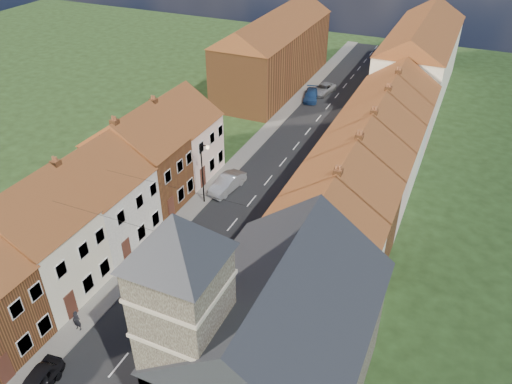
{
  "coord_description": "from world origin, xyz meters",
  "views": [
    {
      "loc": [
        16.06,
        -12.88,
        26.05
      ],
      "look_at": [
        1.94,
        18.68,
        3.5
      ],
      "focal_mm": 35.0,
      "sensor_mm": 36.0,
      "label": 1
    }
  ],
  "objects_px": {
    "church": "(266,334)",
    "pedestrian_right": "(219,305)",
    "car_near": "(36,384)",
    "car_distant": "(323,89)",
    "car_far": "(311,95)",
    "lamppost": "(203,170)",
    "pedestrian_left": "(77,321)",
    "car_mid": "(227,183)"
  },
  "relations": [
    {
      "from": "church",
      "to": "car_distant",
      "type": "relative_size",
      "value": 3.3
    },
    {
      "from": "car_near",
      "to": "pedestrian_left",
      "type": "height_order",
      "value": "pedestrian_left"
    },
    {
      "from": "lamppost",
      "to": "pedestrian_left",
      "type": "xyz_separation_m",
      "value": [
        -0.32,
        -16.78,
        -2.64
      ]
    },
    {
      "from": "lamppost",
      "to": "car_near",
      "type": "bearing_deg",
      "value": -88.36
    },
    {
      "from": "car_mid",
      "to": "pedestrian_left",
      "type": "bearing_deg",
      "value": -85.1
    },
    {
      "from": "pedestrian_left",
      "to": "car_far",
      "type": "bearing_deg",
      "value": 84.69
    },
    {
      "from": "pedestrian_left",
      "to": "car_mid",
      "type": "bearing_deg",
      "value": 82.87
    },
    {
      "from": "car_mid",
      "to": "pedestrian_right",
      "type": "height_order",
      "value": "pedestrian_right"
    },
    {
      "from": "church",
      "to": "car_distant",
      "type": "distance_m",
      "value": 48.33
    },
    {
      "from": "lamppost",
      "to": "church",
      "type": "bearing_deg",
      "value": -51.7
    },
    {
      "from": "car_distant",
      "to": "church",
      "type": "bearing_deg",
      "value": -65.68
    },
    {
      "from": "lamppost",
      "to": "pedestrian_right",
      "type": "distance_m",
      "value": 14.26
    },
    {
      "from": "pedestrian_left",
      "to": "pedestrian_right",
      "type": "bearing_deg",
      "value": 28.62
    },
    {
      "from": "car_near",
      "to": "car_distant",
      "type": "height_order",
      "value": "car_near"
    },
    {
      "from": "car_far",
      "to": "pedestrian_left",
      "type": "bearing_deg",
      "value": -105.8
    },
    {
      "from": "lamppost",
      "to": "car_far",
      "type": "height_order",
      "value": "lamppost"
    },
    {
      "from": "church",
      "to": "car_mid",
      "type": "distance_m",
      "value": 23.59
    },
    {
      "from": "car_far",
      "to": "pedestrian_right",
      "type": "height_order",
      "value": "pedestrian_right"
    },
    {
      "from": "car_distant",
      "to": "pedestrian_right",
      "type": "bearing_deg",
      "value": -71.38
    },
    {
      "from": "lamppost",
      "to": "car_mid",
      "type": "distance_m",
      "value": 4.05
    },
    {
      "from": "car_near",
      "to": "car_distant",
      "type": "bearing_deg",
      "value": 81.43
    },
    {
      "from": "church",
      "to": "car_mid",
      "type": "bearing_deg",
      "value": 122.25
    },
    {
      "from": "church",
      "to": "lamppost",
      "type": "relative_size",
      "value": 2.53
    },
    {
      "from": "car_near",
      "to": "pedestrian_right",
      "type": "distance_m",
      "value": 11.99
    },
    {
      "from": "church",
      "to": "pedestrian_right",
      "type": "relative_size",
      "value": 9.2
    },
    {
      "from": "car_distant",
      "to": "pedestrian_left",
      "type": "relative_size",
      "value": 2.96
    },
    {
      "from": "car_mid",
      "to": "pedestrian_left",
      "type": "distance_m",
      "value": 19.61
    },
    {
      "from": "church",
      "to": "lamppost",
      "type": "height_order",
      "value": "church"
    },
    {
      "from": "lamppost",
      "to": "car_near",
      "type": "distance_m",
      "value": 21.64
    },
    {
      "from": "church",
      "to": "pedestrian_right",
      "type": "distance_m",
      "value": 8.89
    },
    {
      "from": "car_near",
      "to": "pedestrian_left",
      "type": "xyz_separation_m",
      "value": [
        -0.93,
        4.66,
        0.24
      ]
    },
    {
      "from": "car_far",
      "to": "car_mid",
      "type": "bearing_deg",
      "value": -104.34
    },
    {
      "from": "car_far",
      "to": "church",
      "type": "bearing_deg",
      "value": -88.59
    },
    {
      "from": "church",
      "to": "car_distant",
      "type": "xyz_separation_m",
      "value": [
        -11.38,
        46.68,
        -5.24
      ]
    },
    {
      "from": "car_far",
      "to": "lamppost",
      "type": "bearing_deg",
      "value": -106.18
    },
    {
      "from": "church",
      "to": "car_mid",
      "type": "relative_size",
      "value": 3.35
    },
    {
      "from": "car_far",
      "to": "car_distant",
      "type": "relative_size",
      "value": 0.95
    },
    {
      "from": "lamppost",
      "to": "car_distant",
      "type": "height_order",
      "value": "lamppost"
    },
    {
      "from": "car_far",
      "to": "car_distant",
      "type": "distance_m",
      "value": 2.88
    },
    {
      "from": "pedestrian_left",
      "to": "pedestrian_right",
      "type": "relative_size",
      "value": 0.94
    },
    {
      "from": "pedestrian_left",
      "to": "church",
      "type": "bearing_deg",
      "value": -3.17
    },
    {
      "from": "car_distant",
      "to": "pedestrian_right",
      "type": "height_order",
      "value": "pedestrian_right"
    }
  ]
}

